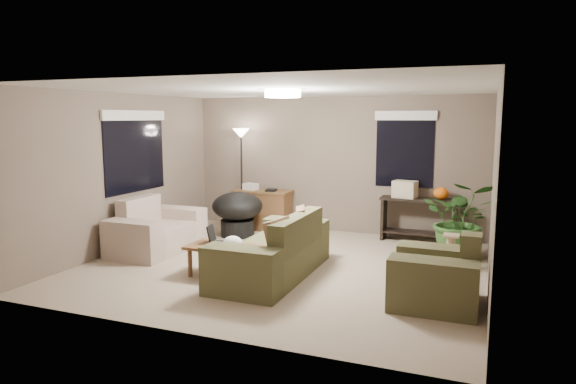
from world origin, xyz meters
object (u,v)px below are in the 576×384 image
at_px(houseplant, 461,228).
at_px(papasan_chair, 237,211).
at_px(main_sofa, 275,254).
at_px(coffee_table, 225,250).
at_px(console_table, 419,216).
at_px(floor_lamp, 241,145).
at_px(armchair, 437,279).
at_px(cat_scratching_post, 450,254).
at_px(loveseat, 156,232).
at_px(desk, 263,210).

bearing_deg(houseplant, papasan_chair, 178.73).
xyz_separation_m(main_sofa, papasan_chair, (-1.53, 1.90, 0.17)).
bearing_deg(houseplant, coffee_table, -144.20).
bearing_deg(main_sofa, papasan_chair, 128.84).
bearing_deg(console_table, main_sofa, -119.90).
distance_m(papasan_chair, floor_lamp, 1.34).
height_order(armchair, cat_scratching_post, armchair).
xyz_separation_m(main_sofa, console_table, (1.55, 2.69, 0.14)).
xyz_separation_m(loveseat, desk, (0.95, 2.07, 0.08)).
distance_m(main_sofa, floor_lamp, 3.39).
bearing_deg(desk, armchair, -39.88).
relative_size(main_sofa, armchair, 2.20).
distance_m(loveseat, houseplant, 4.75).
bearing_deg(main_sofa, console_table, 60.10).
distance_m(papasan_chair, houseplant, 3.81).
height_order(desk, houseplant, houseplant).
distance_m(console_table, floor_lamp, 3.52).
relative_size(armchair, console_table, 0.77).
bearing_deg(floor_lamp, houseplant, -10.65).
xyz_separation_m(main_sofa, loveseat, (-2.29, 0.52, 0.00)).
relative_size(console_table, floor_lamp, 0.68).
height_order(loveseat, floor_lamp, floor_lamp).
distance_m(desk, papasan_chair, 0.72).
relative_size(coffee_table, desk, 0.91).
bearing_deg(floor_lamp, desk, 2.04).
bearing_deg(loveseat, desk, 65.38).
xyz_separation_m(coffee_table, desk, (-0.73, 2.86, 0.02)).
bearing_deg(console_table, papasan_chair, -165.57).
height_order(armchair, console_table, armchair).
distance_m(console_table, houseplant, 1.14).
xyz_separation_m(desk, console_table, (2.89, 0.10, 0.06)).
relative_size(loveseat, papasan_chair, 1.36).
relative_size(loveseat, cat_scratching_post, 3.20).
distance_m(main_sofa, coffee_table, 0.67).
distance_m(main_sofa, cat_scratching_post, 2.48).
bearing_deg(papasan_chair, armchair, -31.15).
height_order(floor_lamp, houseplant, floor_lamp).
bearing_deg(cat_scratching_post, armchair, -91.76).
height_order(main_sofa, papasan_chair, main_sofa).
relative_size(floor_lamp, cat_scratching_post, 3.82).
bearing_deg(houseplant, cat_scratching_post, -98.50).
bearing_deg(coffee_table, loveseat, 154.70).
bearing_deg(floor_lamp, coffee_table, -67.80).
bearing_deg(houseplant, loveseat, -164.21).
height_order(armchair, coffee_table, armchair).
bearing_deg(cat_scratching_post, houseplant, 81.50).
bearing_deg(desk, papasan_chair, -104.84).
bearing_deg(floor_lamp, loveseat, -104.11).
relative_size(desk, cat_scratching_post, 2.20).
bearing_deg(armchair, desk, 140.12).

